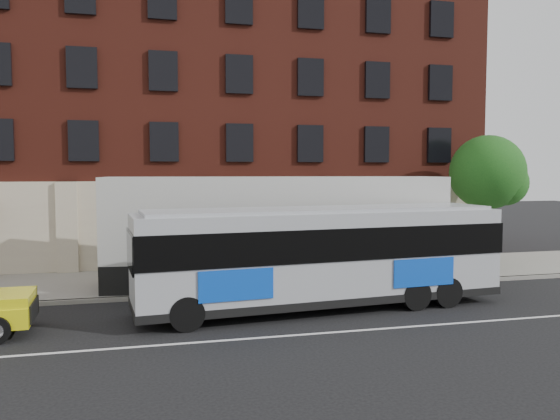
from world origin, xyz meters
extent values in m
plane|color=black|center=(0.00, 0.00, 0.00)|extent=(120.00, 120.00, 0.00)
cube|color=gray|center=(0.00, 9.00, 0.07)|extent=(60.00, 6.00, 0.15)
cube|color=gray|center=(0.00, 6.00, 0.07)|extent=(60.00, 0.25, 0.15)
cube|color=silver|center=(0.00, 0.50, 0.01)|extent=(60.00, 0.12, 0.01)
cube|color=#591F15|center=(0.00, 17.00, 7.65)|extent=(30.00, 10.00, 15.00)
cube|color=#BCB195|center=(0.00, 11.85, 2.15)|extent=(30.00, 0.35, 4.00)
cube|color=#BCB195|center=(-6.00, 11.75, 2.15)|extent=(0.90, 0.55, 4.00)
cube|color=#BCB195|center=(0.00, 11.75, 2.15)|extent=(0.90, 0.55, 4.00)
cube|color=#BCB195|center=(6.00, 11.75, 2.15)|extent=(0.90, 0.55, 4.00)
cube|color=#BCB195|center=(12.00, 11.75, 2.15)|extent=(0.90, 0.55, 4.00)
cube|color=black|center=(-5.25, 11.92, 5.95)|extent=(1.30, 0.20, 1.80)
cube|color=black|center=(-1.75, 11.92, 5.95)|extent=(1.30, 0.20, 1.80)
cube|color=black|center=(1.75, 11.92, 5.95)|extent=(1.30, 0.20, 1.80)
cube|color=black|center=(5.25, 11.92, 5.95)|extent=(1.30, 0.20, 1.80)
cube|color=black|center=(8.75, 11.92, 5.95)|extent=(1.30, 0.20, 1.80)
cube|color=black|center=(12.25, 11.92, 5.95)|extent=(1.30, 0.20, 1.80)
cube|color=black|center=(-5.25, 11.92, 9.15)|extent=(1.30, 0.20, 1.80)
cube|color=black|center=(-1.75, 11.92, 9.15)|extent=(1.30, 0.20, 1.80)
cube|color=black|center=(1.75, 11.92, 9.15)|extent=(1.30, 0.20, 1.80)
cube|color=black|center=(5.25, 11.92, 9.15)|extent=(1.30, 0.20, 1.80)
cube|color=black|center=(8.75, 11.92, 9.15)|extent=(1.30, 0.20, 1.80)
cube|color=black|center=(12.25, 11.92, 9.15)|extent=(1.30, 0.20, 1.80)
cube|color=black|center=(1.75, 11.92, 12.35)|extent=(1.30, 0.20, 1.80)
cube|color=black|center=(5.25, 11.92, 12.35)|extent=(1.30, 0.20, 1.80)
cube|color=black|center=(8.75, 11.92, 12.35)|extent=(1.30, 0.20, 1.80)
cube|color=black|center=(12.25, 11.92, 12.35)|extent=(1.30, 0.20, 1.80)
cube|color=black|center=(-4.50, 11.78, 1.75)|extent=(2.60, 0.15, 2.80)
cube|color=black|center=(1.50, 11.78, 1.75)|extent=(2.60, 0.15, 2.80)
cube|color=black|center=(7.50, 11.78, 1.75)|extent=(2.60, 0.15, 2.80)
cylinder|color=#322719|center=(13.50, 9.50, 1.65)|extent=(0.32, 0.32, 3.00)
sphere|color=#124113|center=(13.50, 9.50, 4.55)|extent=(3.60, 3.60, 3.60)
sphere|color=#124113|center=(14.20, 9.10, 4.05)|extent=(2.20, 2.20, 2.20)
sphere|color=#124113|center=(12.90, 9.90, 4.15)|extent=(2.00, 2.00, 2.00)
cube|color=#9A9EA4|center=(3.00, 3.19, 1.82)|extent=(12.50, 3.61, 2.93)
cube|color=black|center=(3.00, 3.19, 0.46)|extent=(12.56, 3.67, 0.26)
cube|color=#9A9EA4|center=(3.00, 3.19, 3.34)|extent=(11.86, 3.25, 0.12)
cube|color=black|center=(3.00, 3.19, 2.31)|extent=(12.59, 3.70, 1.03)
cube|color=#0C42BB|center=(-0.16, 1.60, 1.28)|extent=(2.26, 0.23, 0.92)
cube|color=#0C42BB|center=(5.96, 4.77, 1.28)|extent=(2.26, 0.23, 0.92)
cylinder|color=black|center=(-1.61, 1.63, 0.51)|extent=(1.05, 0.40, 1.03)
cylinder|color=black|center=(-1.81, 3.95, 0.51)|extent=(1.05, 0.40, 1.03)
cylinder|color=black|center=(5.97, 2.28, 0.51)|extent=(1.05, 0.40, 1.03)
cylinder|color=black|center=(5.77, 4.60, 0.51)|extent=(1.05, 0.40, 1.03)
cylinder|color=black|center=(7.19, 2.39, 0.51)|extent=(1.05, 0.40, 1.03)
cylinder|color=black|center=(6.99, 4.70, 0.51)|extent=(1.05, 0.40, 1.03)
cube|color=yellow|center=(-6.58, 2.60, 1.04)|extent=(1.48, 1.84, 0.28)
cube|color=black|center=(-5.85, 2.62, 0.66)|extent=(0.11, 1.51, 0.52)
cylinder|color=black|center=(-6.70, 3.52, 0.38)|extent=(0.76, 0.29, 0.75)
cylinder|color=silver|center=(-6.70, 3.52, 0.38)|extent=(0.42, 0.30, 0.41)
cube|color=black|center=(2.32, 6.90, 0.60)|extent=(13.37, 4.00, 1.21)
cube|color=#BCBCB8|center=(2.32, 6.90, 2.80)|extent=(13.37, 4.04, 3.18)
cylinder|color=black|center=(-2.72, 6.16, 0.55)|extent=(1.12, 0.42, 1.10)
cylinder|color=black|center=(-2.45, 8.67, 0.55)|extent=(1.12, 0.42, 1.10)
cylinder|color=black|center=(-1.41, 6.02, 0.55)|extent=(1.12, 0.42, 1.10)
cylinder|color=black|center=(-1.14, 8.53, 0.55)|extent=(1.12, 0.42, 1.10)
cylinder|color=black|center=(5.79, 5.26, 0.55)|extent=(1.12, 0.42, 1.10)
cylinder|color=black|center=(6.06, 7.77, 0.55)|extent=(1.12, 0.42, 1.10)
cylinder|color=black|center=(7.10, 5.13, 0.55)|extent=(1.12, 0.42, 1.10)
cylinder|color=black|center=(7.37, 7.64, 0.55)|extent=(1.12, 0.42, 1.10)
camera|label=1|loc=(-2.83, -14.33, 4.61)|focal=35.81mm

